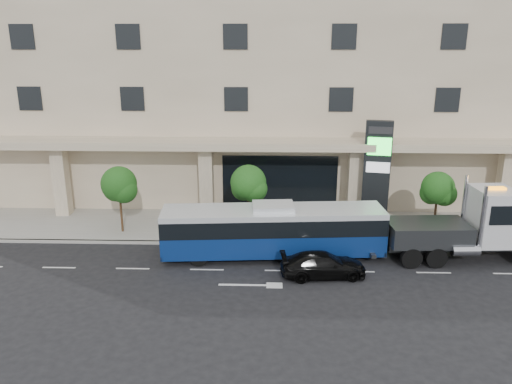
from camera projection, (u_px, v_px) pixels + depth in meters
ground at (281, 259)px, 27.93m from camera, size 120.00×120.00×0.00m
sidewalk at (280, 226)px, 32.69m from camera, size 120.00×6.00×0.15m
curb at (281, 244)px, 29.82m from camera, size 120.00×0.30×0.15m
convention_center at (280, 64)px, 39.83m from camera, size 60.00×17.60×20.00m
tree_left at (119, 186)px, 30.77m from camera, size 2.27×2.20×4.22m
tree_mid at (249, 185)px, 30.49m from camera, size 2.28×2.20×4.38m
tree_right at (438, 190)px, 30.21m from camera, size 2.10×2.00×4.04m
city_bus at (273, 230)px, 27.85m from camera, size 12.49×3.56×3.12m
tow_truck at (475, 227)px, 27.45m from camera, size 10.05×2.96×4.56m
black_sedan at (323, 265)px, 25.70m from camera, size 4.56×2.23×1.28m
signage_pylon at (376, 172)px, 32.18m from camera, size 1.77×0.91×6.79m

